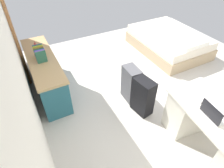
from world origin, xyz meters
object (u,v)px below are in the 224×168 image
at_px(desk, 212,135).
at_px(credenza, 46,74).
at_px(laptop, 213,114).
at_px(figurine_small, 35,44).
at_px(suitcase_black, 143,97).
at_px(bed, 168,42).
at_px(computer_mouse, 201,101).
at_px(suitcase_spare_grey, 131,84).

bearing_deg(desk, credenza, 34.21).
height_order(desk, laptop, laptop).
distance_m(laptop, figurine_small, 3.27).
xyz_separation_m(suitcase_black, laptop, (-1.02, -0.28, 0.44)).
bearing_deg(figurine_small, credenza, -179.81).
relative_size(credenza, suitcase_black, 2.65).
distance_m(credenza, figurine_small, 0.63).
bearing_deg(bed, suitcase_black, 128.72).
height_order(bed, suitcase_black, suitcase_black).
distance_m(suitcase_black, laptop, 1.15).
xyz_separation_m(bed, suitcase_black, (-1.46, 1.82, 0.10)).
height_order(bed, figurine_small, figurine_small).
distance_m(computer_mouse, figurine_small, 3.09).
bearing_deg(computer_mouse, bed, -26.86).
height_order(suitcase_black, suitcase_spare_grey, suitcase_black).
bearing_deg(credenza, computer_mouse, -142.09).
height_order(credenza, computer_mouse, computer_mouse).
relative_size(suitcase_spare_grey, computer_mouse, 6.77).
xyz_separation_m(credenza, bed, (0.09, -3.13, -0.12)).
bearing_deg(desk, suitcase_black, 18.41).
bearing_deg(bed, computer_mouse, 146.54).
bearing_deg(computer_mouse, credenza, 44.51).
distance_m(suitcase_black, suitcase_spare_grey, 0.38).
distance_m(desk, suitcase_spare_grey, 1.51).
bearing_deg(suitcase_black, computer_mouse, -164.38).
bearing_deg(suitcase_black, bed, -60.34).
relative_size(credenza, suitcase_spare_grey, 2.66).
bearing_deg(bed, laptop, 148.12).
bearing_deg(figurine_small, suitcase_spare_grey, -138.22).
distance_m(suitcase_spare_grey, figurine_small, 2.01).
bearing_deg(desk, bed, -29.72).
distance_m(bed, computer_mouse, 2.71).
relative_size(suitcase_spare_grey, figurine_small, 6.15).
relative_size(suitcase_black, computer_mouse, 6.79).
height_order(suitcase_spare_grey, laptop, laptop).
xyz_separation_m(desk, bed, (2.55, -1.46, -0.14)).
relative_size(laptop, figurine_small, 3.03).
bearing_deg(desk, suitcase_spare_grey, 13.98).
bearing_deg(figurine_small, desk, -150.29).
relative_size(credenza, figurine_small, 16.36).
bearing_deg(computer_mouse, desk, -171.20).
bearing_deg(credenza, figurine_small, 0.19).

